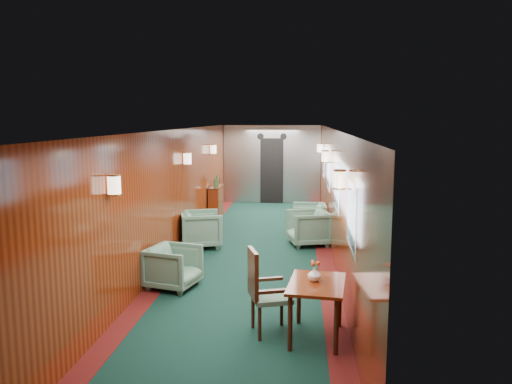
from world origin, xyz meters
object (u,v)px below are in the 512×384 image
Objects in this scene: armchair_left_far at (201,229)px; armchair_right_near at (308,228)px; dining_table at (317,292)px; armchair_right_far at (309,218)px; armchair_left_near at (174,267)px; side_chair at (263,288)px; credenza at (216,201)px.

armchair_right_near is (2.17, 0.35, -0.01)m from armchair_left_far.
dining_table is at bearing -14.31° from armchair_right_near.
dining_table is 1.22× the size of armchair_left_far.
dining_table is 4.45m from armchair_right_near.
armchair_left_near is at bearing -31.01° from armchair_right_far.
side_chair is 1.40× the size of armchair_right_far.
armchair_left_near is 0.96× the size of armchair_right_far.
armchair_left_far is (-2.21, 4.09, -0.21)m from dining_table.
side_chair is 2.17m from armchair_left_near.
armchair_left_near is at bearing 164.43° from armchair_left_far.
side_chair is 4.42m from armchair_right_near.
armchair_left_near is at bearing -51.44° from armchair_right_near.
dining_table is 5.51m from armchair_right_far.
armchair_left_far is 1.08× the size of armchair_right_far.
armchair_right_near is at bearing -21.51° from armchair_left_near.
credenza is 2.95m from armchair_right_far.
armchair_right_far is (2.21, 1.42, -0.03)m from armchair_left_far.
side_chair reaches higher than armchair_left_far.
side_chair is 1.34× the size of armchair_right_near.
credenza is 3.10m from armchair_left_far.
armchair_right_far is (2.42, -1.67, -0.08)m from credenza.
side_chair is 1.30× the size of armchair_left_far.
armchair_left_near is 0.89× the size of armchair_left_far.
armchair_right_far reaches higher than armchair_left_near.
credenza is 1.46× the size of armchair_right_far.
armchair_right_far is at bearing 163.33° from armchair_right_near.
armchair_left_near is 4.45m from armchair_right_far.
credenza reaches higher than armchair_right_near.
credenza is at bearing 86.29° from side_chair.
armchair_left_far is at bearing 16.65° from armchair_left_near.
credenza is at bearing 115.62° from dining_table.
armchair_left_near is 2.48m from armchair_left_far.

